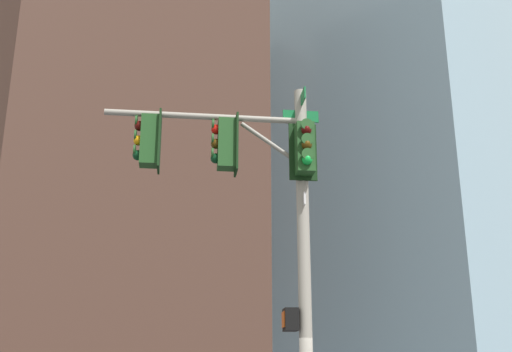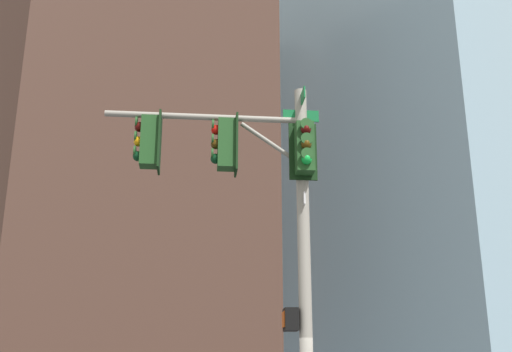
{
  "view_description": "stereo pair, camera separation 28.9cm",
  "coord_description": "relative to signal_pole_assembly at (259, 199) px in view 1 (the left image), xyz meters",
  "views": [
    {
      "loc": [
        -6.97,
        9.54,
        1.61
      ],
      "look_at": [
        0.97,
        0.66,
        5.52
      ],
      "focal_mm": 45.85,
      "sensor_mm": 36.0,
      "label": 1
    },
    {
      "loc": [
        -7.18,
        9.34,
        1.61
      ],
      "look_at": [
        0.97,
        0.66,
        5.52
      ],
      "focal_mm": 45.85,
      "sensor_mm": 36.0,
      "label": 2
    }
  ],
  "objects": [
    {
      "name": "building_brick_nearside",
      "position": [
        26.89,
        -11.44,
        18.01
      ],
      "size": [
        20.33,
        17.09,
        46.13
      ],
      "primitive_type": "cube",
      "color": "#4C3328",
      "rests_on": "ground_plane"
    },
    {
      "name": "signal_pole_assembly",
      "position": [
        0.0,
        0.0,
        0.0
      ],
      "size": [
        3.11,
        3.27,
        7.36
      ],
      "rotation": [
        0.0,
        0.0,
        0.85
      ],
      "color": "#9E998C",
      "rests_on": "ground_plane"
    },
    {
      "name": "building_glass_tower",
      "position": [
        23.39,
        -49.28,
        37.61
      ],
      "size": [
        22.9,
        25.89,
        85.33
      ],
      "primitive_type": "cube",
      "color": "#8CB2C6",
      "rests_on": "ground_plane"
    },
    {
      "name": "building_brick_midblock",
      "position": [
        44.63,
        -21.13,
        15.25
      ],
      "size": [
        18.53,
        15.46,
        40.61
      ],
      "primitive_type": "cube",
      "color": "brown",
      "rests_on": "ground_plane"
    }
  ]
}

